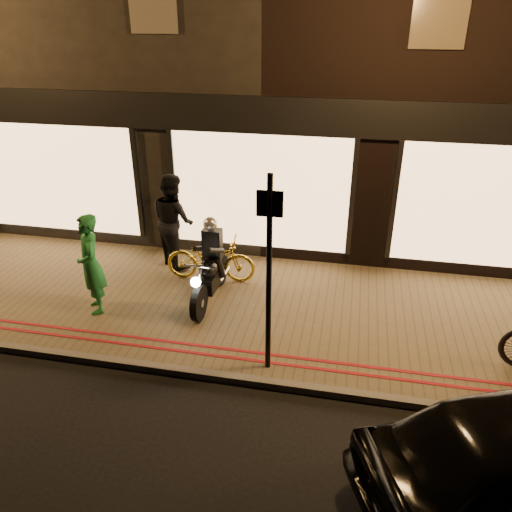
{
  "coord_description": "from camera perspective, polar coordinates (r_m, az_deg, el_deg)",
  "views": [
    {
      "loc": [
        1.86,
        -5.55,
        4.95
      ],
      "look_at": [
        0.3,
        2.06,
        1.1
      ],
      "focal_mm": 35.0,
      "sensor_mm": 36.0,
      "label": 1
    }
  ],
  "objects": [
    {
      "name": "person_dark",
      "position": [
        10.32,
        -9.44,
        4.04
      ],
      "size": [
        1.2,
        1.19,
        1.95
      ],
      "primitive_type": "imported",
      "rotation": [
        0.0,
        0.0,
        2.39
      ],
      "color": "black",
      "rests_on": "sidewalk"
    },
    {
      "name": "building_row",
      "position": [
        14.68,
        4.68,
        23.51
      ],
      "size": [
        48.0,
        10.11,
        8.5
      ],
      "color": "black",
      "rests_on": "ground"
    },
    {
      "name": "person_green",
      "position": [
        9.01,
        -18.36,
        -0.92
      ],
      "size": [
        0.73,
        0.79,
        1.81
      ],
      "primitive_type": "imported",
      "rotation": [
        0.0,
        0.0,
        -0.96
      ],
      "color": "#1D7032",
      "rests_on": "sidewalk"
    },
    {
      "name": "sign_post",
      "position": [
        6.79,
        1.49,
        -1.34
      ],
      "size": [
        0.35,
        0.08,
        3.0
      ],
      "rotation": [
        0.0,
        0.0,
        0.02
      ],
      "color": "black",
      "rests_on": "sidewalk"
    },
    {
      "name": "bicycle_gold",
      "position": [
        9.79,
        -5.21,
        -0.28
      ],
      "size": [
        1.79,
        0.71,
        0.92
      ],
      "primitive_type": "imported",
      "rotation": [
        0.0,
        0.0,
        1.63
      ],
      "color": "gold",
      "rests_on": "sidewalk"
    },
    {
      "name": "motorcycle",
      "position": [
        9.05,
        -5.23,
        -1.55
      ],
      "size": [
        0.6,
        1.94,
        1.59
      ],
      "rotation": [
        0.0,
        0.0,
        -0.02
      ],
      "color": "black",
      "rests_on": "sidewalk"
    },
    {
      "name": "sidewalk",
      "position": [
        9.19,
        -1.91,
        -5.83
      ],
      "size": [
        50.0,
        4.0,
        0.12
      ],
      "primitive_type": "cube",
      "color": "brown",
      "rests_on": "ground"
    },
    {
      "name": "red_kerb_lines",
      "position": [
        8.0,
        -4.34,
        -10.86
      ],
      "size": [
        50.0,
        0.26,
        0.01
      ],
      "color": "maroon",
      "rests_on": "sidewalk"
    },
    {
      "name": "kerb_stone",
      "position": [
        7.66,
        -5.35,
        -13.43
      ],
      "size": [
        50.0,
        0.14,
        0.12
      ],
      "primitive_type": "cube",
      "color": "#59544C",
      "rests_on": "ground"
    },
    {
      "name": "ground",
      "position": [
        7.67,
        -5.44,
        -14.01
      ],
      "size": [
        90.0,
        90.0,
        0.0
      ],
      "primitive_type": "plane",
      "color": "black",
      "rests_on": "ground"
    }
  ]
}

